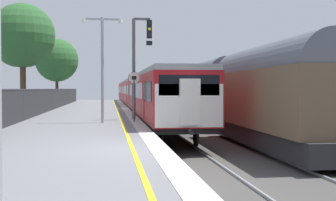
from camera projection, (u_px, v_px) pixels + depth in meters
ground at (237, 169)px, 12.73m from camera, size 17.40×110.00×1.21m
commuter_train_at_platform at (138, 93)px, 47.74m from camera, size 2.83×62.13×3.81m
freight_train_adjacent_track at (191, 91)px, 38.58m from camera, size 2.60×50.88×4.60m
signal_gantry at (138, 57)px, 24.17m from camera, size 1.10×0.24×5.54m
speed_limit_sign at (134, 90)px, 22.17m from camera, size 0.59×0.08×2.53m
platform_lamp_mid at (102, 60)px, 21.90m from camera, size 2.00×0.20×5.21m
background_tree_left at (58, 61)px, 48.72m from camera, size 4.72×4.72×7.18m
background_tree_centre at (21, 38)px, 33.04m from camera, size 4.77×4.77×8.03m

